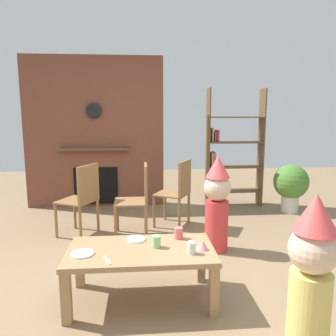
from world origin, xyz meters
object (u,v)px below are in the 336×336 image
(bookshelf, at_px, (231,153))
(coffee_table, at_px, (141,257))
(child_with_cone_hat, at_px, (311,274))
(dining_chair_middle, at_px, (138,196))
(dining_chair_right, at_px, (178,189))
(potted_plant_tall, at_px, (291,184))
(child_in_pink, at_px, (217,201))
(dining_chair_left, at_px, (83,196))
(birthday_cake_slice, at_px, (202,245))
(paper_cup_near_left, at_px, (192,248))
(paper_cup_near_right, at_px, (157,242))
(paper_plate_rear, at_px, (136,239))
(paper_plate_front, at_px, (82,254))
(paper_cup_center, at_px, (179,233))

(bookshelf, xyz_separation_m, coffee_table, (-1.46, -2.69, -0.50))
(child_with_cone_hat, relative_size, dining_chair_middle, 1.17)
(dining_chair_right, height_order, potted_plant_tall, dining_chair_right)
(child_in_pink, relative_size, potted_plant_tall, 1.43)
(potted_plant_tall, bearing_deg, coffee_table, -135.52)
(dining_chair_left, xyz_separation_m, potted_plant_tall, (3.01, 0.77, -0.07))
(bookshelf, distance_m, birthday_cake_slice, 2.94)
(bookshelf, distance_m, paper_cup_near_left, 3.03)
(birthday_cake_slice, bearing_deg, bookshelf, 70.48)
(paper_cup_near_left, bearing_deg, dining_chair_left, 124.41)
(paper_cup_near_left, xyz_separation_m, paper_cup_near_right, (-0.26, 0.14, 0.00))
(paper_cup_near_left, distance_m, paper_plate_rear, 0.53)
(paper_cup_near_right, bearing_deg, dining_chair_middle, 96.40)
(child_in_pink, xyz_separation_m, dining_chair_right, (-0.33, 0.82, -0.05))
(coffee_table, bearing_deg, paper_cup_near_right, 9.17)
(dining_chair_middle, bearing_deg, bookshelf, -140.09)
(paper_cup_near_left, distance_m, dining_chair_right, 1.87)
(birthday_cake_slice, distance_m, dining_chair_left, 1.95)
(coffee_table, height_order, dining_chair_left, dining_chair_left)
(child_with_cone_hat, height_order, dining_chair_left, child_with_cone_hat)
(bookshelf, height_order, potted_plant_tall, bookshelf)
(birthday_cake_slice, bearing_deg, child_with_cone_hat, -51.00)
(paper_cup_near_left, height_order, dining_chair_right, dining_chair_right)
(birthday_cake_slice, xyz_separation_m, dining_chair_right, (0.01, 1.80, 0.03))
(dining_chair_left, bearing_deg, bookshelf, -123.92)
(paper_plate_front, xyz_separation_m, potted_plant_tall, (2.74, 2.32, -0.01))
(dining_chair_left, distance_m, dining_chair_right, 1.23)
(paper_plate_front, height_order, birthday_cake_slice, birthday_cake_slice)
(paper_cup_near_right, xyz_separation_m, paper_plate_rear, (-0.17, 0.17, -0.04))
(paper_cup_near_left, xyz_separation_m, dining_chair_right, (0.11, 1.86, 0.02))
(child_in_pink, distance_m, potted_plant_tall, 1.98)
(child_in_pink, relative_size, dining_chair_right, 1.18)
(paper_cup_near_left, bearing_deg, child_in_pink, 67.11)
(paper_cup_near_right, relative_size, dining_chair_left, 0.11)
(child_in_pink, bearing_deg, bookshelf, -157.74)
(paper_cup_near_left, height_order, paper_plate_rear, paper_cup_near_left)
(coffee_table, height_order, child_in_pink, child_in_pink)
(bookshelf, height_order, dining_chair_right, bookshelf)
(bookshelf, bearing_deg, dining_chair_middle, -139.78)
(paper_cup_near_right, height_order, potted_plant_tall, potted_plant_tall)
(paper_cup_center, distance_m, paper_plate_front, 0.82)
(paper_cup_near_left, distance_m, paper_cup_center, 0.32)
(paper_cup_center, xyz_separation_m, birthday_cake_slice, (0.16, -0.25, -0.01))
(coffee_table, xyz_separation_m, potted_plant_tall, (2.30, 2.25, 0.07))
(paper_cup_near_left, height_order, child_in_pink, child_in_pink)
(paper_plate_rear, relative_size, birthday_cake_slice, 1.67)
(paper_cup_near_right, xyz_separation_m, dining_chair_left, (-0.84, 1.46, 0.02))
(bookshelf, relative_size, paper_plate_front, 10.68)
(dining_chair_left, relative_size, potted_plant_tall, 1.21)
(dining_chair_middle, distance_m, dining_chair_right, 0.61)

